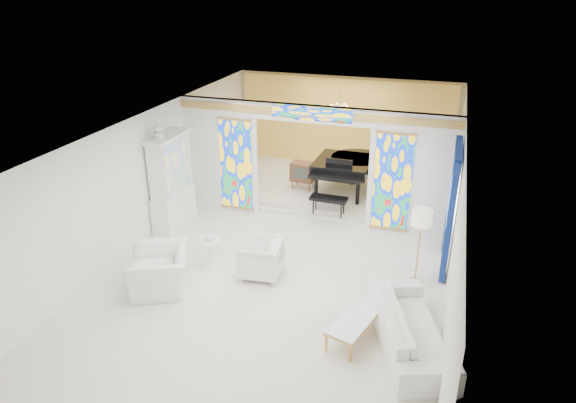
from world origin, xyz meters
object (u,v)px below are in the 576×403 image
(armchair_left, at_px, (160,270))
(grand_piano, at_px, (350,165))
(sofa, at_px, (411,327))
(china_cabinet, at_px, (171,182))
(armchair_right, at_px, (260,258))
(coffee_table, at_px, (362,312))
(tv_console, at_px, (303,172))

(armchair_left, xyz_separation_m, grand_piano, (2.68, 5.78, 0.56))
(armchair_left, height_order, sofa, armchair_left)
(china_cabinet, relative_size, grand_piano, 0.93)
(armchair_right, relative_size, coffee_table, 0.47)
(armchair_right, height_order, tv_console, tv_console)
(china_cabinet, bearing_deg, armchair_right, -28.51)
(china_cabinet, distance_m, armchair_left, 3.00)
(armchair_left, height_order, tv_console, tv_console)
(china_cabinet, relative_size, tv_console, 3.54)
(armchair_left, relative_size, coffee_table, 0.67)
(sofa, relative_size, coffee_table, 1.34)
(china_cabinet, bearing_deg, grand_piano, 39.03)
(coffee_table, bearing_deg, tv_console, 115.86)
(china_cabinet, xyz_separation_m, armchair_right, (2.92, -1.59, -0.76))
(armchair_right, bearing_deg, china_cabinet, -124.66)
(grand_piano, bearing_deg, sofa, -67.59)
(armchair_left, relative_size, grand_piano, 0.43)
(china_cabinet, xyz_separation_m, tv_console, (2.54, 2.92, -0.49))
(armchair_right, bearing_deg, tv_console, 178.64)
(sofa, xyz_separation_m, coffee_table, (-0.86, 0.16, -0.00))
(armchair_right, relative_size, grand_piano, 0.30)
(sofa, relative_size, grand_piano, 0.88)
(armchair_right, relative_size, tv_console, 1.16)
(armchair_left, bearing_deg, tv_console, 139.40)
(china_cabinet, bearing_deg, tv_console, 48.93)
(armchair_right, distance_m, coffee_table, 2.66)
(china_cabinet, relative_size, armchair_left, 2.14)
(coffee_table, bearing_deg, armchair_right, 153.55)
(armchair_right, bearing_deg, grand_piano, 162.72)
(armchair_left, bearing_deg, grand_piano, 128.39)
(armchair_left, xyz_separation_m, sofa, (5.00, -0.27, -0.04))
(sofa, relative_size, tv_console, 3.34)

